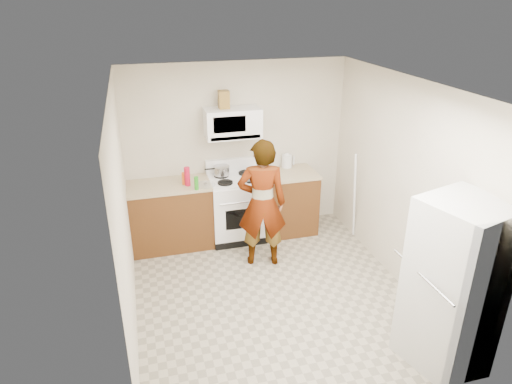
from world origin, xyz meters
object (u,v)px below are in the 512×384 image
object	(u,v)px
microwave	(233,123)
person	(262,204)
saucepan	(222,171)
gas_range	(236,207)
fridge	(454,285)
kettle	(287,161)

from	to	relation	value
microwave	person	bearing A→B (deg)	-79.26
saucepan	gas_range	bearing A→B (deg)	-37.74
fridge	saucepan	size ratio (longest dim) A/B	7.66
microwave	fridge	world-z (taller)	microwave
gas_range	saucepan	xyz separation A→B (m)	(-0.17, 0.13, 0.53)
microwave	person	xyz separation A→B (m)	(0.17, -0.89, -0.84)
kettle	saucepan	size ratio (longest dim) A/B	0.84
fridge	kettle	xyz separation A→B (m)	(-0.58, 3.15, 0.18)
saucepan	person	bearing A→B (deg)	-69.14
kettle	microwave	bearing A→B (deg)	-155.06
microwave	saucepan	xyz separation A→B (m)	(-0.17, 0.01, -0.69)
kettle	saucepan	distance (m)	1.02
microwave	kettle	bearing A→B (deg)	6.91
gas_range	fridge	world-z (taller)	fridge
person	kettle	world-z (taller)	person
gas_range	kettle	bearing A→B (deg)	15.30
microwave	kettle	world-z (taller)	microwave
person	kettle	size ratio (longest dim) A/B	9.21
saucepan	microwave	bearing A→B (deg)	-2.19
microwave	kettle	size ratio (longest dim) A/B	4.07
gas_range	fridge	distance (m)	3.26
kettle	saucepan	xyz separation A→B (m)	(-1.01, -0.09, -0.01)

